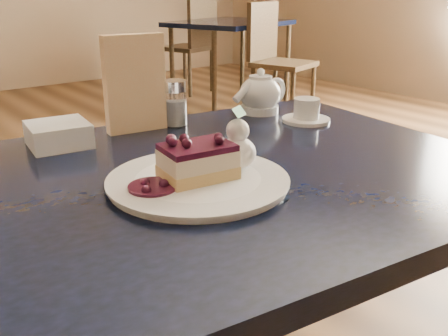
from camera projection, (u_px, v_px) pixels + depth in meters
main_table at (186, 215)px, 0.90m from camera, size 1.26×0.93×0.73m
dessert_plate at (198, 181)px, 0.83m from camera, size 0.30×0.30×0.01m
cheesecake_slice at (198, 162)px, 0.82m from camera, size 0.13×0.10×0.06m
whipped_cream at (237, 152)px, 0.87m from camera, size 0.07×0.07×0.06m
berry_sauce at (153, 187)px, 0.78m from camera, size 0.08×0.08×0.01m
tea_set at (269, 98)px, 1.27m from camera, size 0.19×0.25×0.10m
menu_card at (135, 84)px, 1.10m from camera, size 0.14×0.05×0.21m
sugar_shaker at (175, 103)px, 1.16m from camera, size 0.06×0.06×0.11m
napkin_stack at (58, 134)px, 1.03m from camera, size 0.13×0.13×0.05m
bg_table_far_right at (230, 96)px, 4.63m from camera, size 1.18×1.81×1.20m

